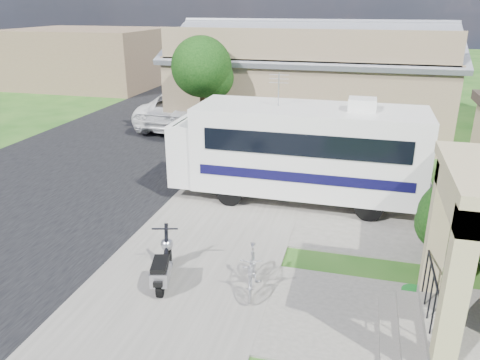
% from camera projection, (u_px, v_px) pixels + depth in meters
% --- Properties ---
extents(ground, '(120.00, 120.00, 0.00)m').
position_uv_depth(ground, '(233.00, 273.00, 10.61)').
color(ground, '#1C4913').
extents(street_slab, '(9.00, 80.00, 0.02)m').
position_uv_depth(street_slab, '(134.00, 136.00, 21.44)').
color(street_slab, black).
rests_on(street_slab, ground).
extents(sidewalk_slab, '(4.00, 80.00, 0.06)m').
position_uv_depth(sidewalk_slab, '(274.00, 146.00, 19.88)').
color(sidewalk_slab, '#615E57').
rests_on(sidewalk_slab, ground).
extents(driveway_slab, '(7.00, 6.00, 0.05)m').
position_uv_depth(driveway_slab, '(320.00, 202.00, 14.31)').
color(driveway_slab, '#615E57').
rests_on(driveway_slab, ground).
extents(walk_slab, '(4.00, 3.00, 0.05)m').
position_uv_depth(walk_slab, '(369.00, 321.00, 8.98)').
color(walk_slab, '#615E57').
rests_on(walk_slab, ground).
extents(warehouse, '(12.50, 8.40, 5.04)m').
position_uv_depth(warehouse, '(311.00, 86.00, 22.52)').
color(warehouse, '#846D52').
rests_on(warehouse, ground).
extents(distant_bldg_far, '(10.00, 8.00, 4.00)m').
position_uv_depth(distant_bldg_far, '(89.00, 58.00, 33.84)').
color(distant_bldg_far, brown).
rests_on(distant_bldg_far, ground).
extents(distant_bldg_near, '(8.00, 7.00, 3.20)m').
position_uv_depth(distant_bldg_near, '(177.00, 49.00, 44.34)').
color(distant_bldg_near, '#846D52').
rests_on(distant_bldg_near, ground).
extents(street_tree_a, '(2.44, 2.40, 4.58)m').
position_uv_depth(street_tree_a, '(204.00, 70.00, 18.52)').
color(street_tree_a, black).
rests_on(street_tree_a, ground).
extents(street_tree_b, '(2.44, 2.40, 4.73)m').
position_uv_depth(street_tree_b, '(259.00, 45.00, 27.50)').
color(street_tree_b, black).
rests_on(street_tree_b, ground).
extents(street_tree_c, '(2.44, 2.40, 4.42)m').
position_uv_depth(street_tree_c, '(285.00, 39.00, 35.73)').
color(street_tree_c, black).
rests_on(street_tree_c, ground).
extents(motorhome, '(7.46, 2.46, 3.82)m').
position_uv_depth(motorhome, '(299.00, 149.00, 14.02)').
color(motorhome, silver).
rests_on(motorhome, ground).
extents(shrub, '(2.01, 1.92, 2.47)m').
position_uv_depth(shrub, '(462.00, 214.00, 10.60)').
color(shrub, black).
rests_on(shrub, ground).
extents(scooter, '(0.76, 1.62, 1.08)m').
position_uv_depth(scooter, '(163.00, 266.00, 9.98)').
color(scooter, black).
rests_on(scooter, ground).
extents(bicycle, '(0.70, 1.61, 0.94)m').
position_uv_depth(bicycle, '(252.00, 272.00, 9.80)').
color(bicycle, '#A7A6AD').
rests_on(bicycle, ground).
extents(pickup_truck, '(3.25, 6.54, 1.78)m').
position_uv_depth(pickup_truck, '(187.00, 107.00, 23.21)').
color(pickup_truck, white).
rests_on(pickup_truck, ground).
extents(van, '(3.57, 6.35, 1.74)m').
position_uv_depth(van, '(220.00, 84.00, 29.85)').
color(van, white).
rests_on(van, ground).
extents(garden_hose, '(0.46, 0.46, 0.21)m').
position_uv_depth(garden_hose, '(412.00, 296.00, 9.63)').
color(garden_hose, '#166E23').
rests_on(garden_hose, ground).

